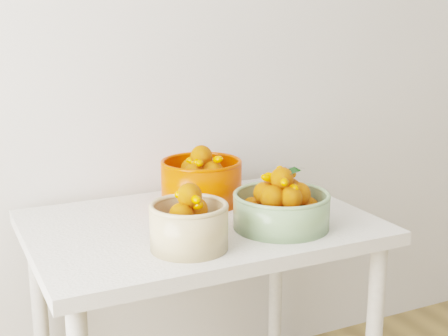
{
  "coord_description": "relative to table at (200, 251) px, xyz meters",
  "views": [
    {
      "loc": [
        -0.95,
        -0.02,
        1.35
      ],
      "look_at": [
        -0.2,
        1.54,
        0.92
      ],
      "focal_mm": 50.0,
      "sensor_mm": 36.0,
      "label": 1
    }
  ],
  "objects": [
    {
      "name": "table",
      "position": [
        0.0,
        0.0,
        0.0
      ],
      "size": [
        1.0,
        0.7,
        0.75
      ],
      "color": "silver",
      "rests_on": "ground"
    },
    {
      "name": "bowl_cream",
      "position": [
        -0.11,
        -0.19,
        0.16
      ],
      "size": [
        0.25,
        0.25,
        0.18
      ],
      "rotation": [
        0.0,
        0.0,
        0.21
      ],
      "color": "tan",
      "rests_on": "table"
    },
    {
      "name": "bowl_orange",
      "position": [
        0.08,
        0.17,
        0.17
      ],
      "size": [
        0.3,
        0.3,
        0.19
      ],
      "rotation": [
        0.0,
        0.0,
        0.17
      ],
      "color": "#E42F00",
      "rests_on": "table"
    },
    {
      "name": "bowl_green",
      "position": [
        0.19,
        -0.15,
        0.16
      ],
      "size": [
        0.37,
        0.37,
        0.18
      ],
      "rotation": [
        0.0,
        0.0,
        -0.4
      ],
      "color": "gray",
      "rests_on": "table"
    }
  ]
}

